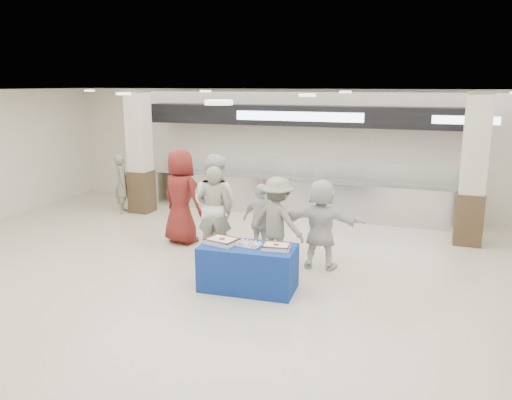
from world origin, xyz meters
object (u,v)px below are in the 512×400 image
at_px(sheet_cake_left, 222,241).
at_px(soldier_b, 277,222).
at_px(sheet_cake_right, 276,246).
at_px(chef_short, 261,221).
at_px(soldier_bg, 122,183).
at_px(soldier_a, 214,212).
at_px(civilian_white, 321,224).
at_px(civilian_maroon, 181,197).
at_px(chef_tall, 215,205).
at_px(display_table, 248,268).
at_px(cupcake_tray, 249,244).

bearing_deg(sheet_cake_left, soldier_b, 66.05).
height_order(sheet_cake_right, soldier_b, soldier_b).
distance_m(sheet_cake_left, chef_short, 1.54).
bearing_deg(soldier_bg, sheet_cake_right, -157.82).
bearing_deg(soldier_a, soldier_b, 165.69).
relative_size(sheet_cake_right, civilian_white, 0.28).
bearing_deg(civilian_white, civilian_maroon, -11.59).
distance_m(sheet_cake_left, chef_tall, 1.69).
relative_size(chef_tall, soldier_bg, 1.29).
relative_size(display_table, civilian_maroon, 0.77).
bearing_deg(chef_short, civilian_maroon, 7.49).
bearing_deg(chef_tall, display_table, 141.83).
distance_m(sheet_cake_right, soldier_b, 1.27).
height_order(cupcake_tray, soldier_a, soldier_a).
xyz_separation_m(cupcake_tray, soldier_b, (0.10, 1.21, 0.06)).
bearing_deg(cupcake_tray, sheet_cake_right, 0.04).
bearing_deg(soldier_b, soldier_bg, -8.40).
height_order(sheet_cake_right, cupcake_tray, sheet_cake_right).
height_order(cupcake_tray, chef_short, chef_short).
height_order(sheet_cake_left, chef_tall, chef_tall).
bearing_deg(sheet_cake_right, soldier_a, 143.38).
xyz_separation_m(civilian_maroon, soldier_bg, (-2.69, 1.75, -0.22)).
bearing_deg(soldier_bg, chef_tall, -154.67).
bearing_deg(civilian_maroon, sheet_cake_right, 163.88).
bearing_deg(chef_short, civilian_white, -168.01).
relative_size(cupcake_tray, chef_tall, 0.22).
xyz_separation_m(soldier_b, civilian_white, (0.79, 0.15, -0.00)).
bearing_deg(soldier_bg, civilian_maroon, -157.17).
relative_size(chef_short, soldier_bg, 0.95).
distance_m(sheet_cake_left, civilian_maroon, 2.60).
bearing_deg(sheet_cake_right, civilian_maroon, 145.60).
height_order(display_table, soldier_b, soldier_b).
height_order(chef_tall, soldier_b, chef_tall).
xyz_separation_m(sheet_cake_left, chef_short, (0.15, 1.53, -0.06)).
bearing_deg(soldier_bg, sheet_cake_left, -163.31).
relative_size(display_table, cupcake_tray, 3.53).
xyz_separation_m(cupcake_tray, chef_tall, (-1.26, 1.44, 0.22)).
bearing_deg(display_table, soldier_a, 129.58).
xyz_separation_m(civilian_maroon, civilian_white, (3.12, -0.49, -0.17)).
height_order(soldier_a, civilian_white, soldier_a).
bearing_deg(soldier_a, civilian_maroon, -44.51).
distance_m(chef_short, soldier_bg, 5.07).
xyz_separation_m(sheet_cake_left, sheet_cake_right, (0.93, 0.04, -0.00)).
xyz_separation_m(soldier_a, chef_short, (0.87, 0.27, -0.17)).
distance_m(soldier_b, civilian_white, 0.80).
bearing_deg(soldier_bg, display_table, -160.46).
relative_size(cupcake_tray, civilian_white, 0.26).
relative_size(soldier_a, soldier_bg, 1.16).
height_order(civilian_maroon, soldier_a, civilian_maroon).
bearing_deg(soldier_a, sheet_cake_left, 105.78).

